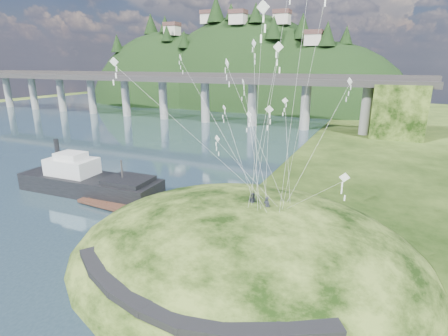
% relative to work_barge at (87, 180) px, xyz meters
% --- Properties ---
extents(ground, '(320.00, 320.00, 0.00)m').
position_rel_work_barge_xyz_m(ground, '(18.21, -7.72, -1.87)').
color(ground, black).
rests_on(ground, ground).
extents(grass_hill, '(36.00, 32.00, 13.00)m').
position_rel_work_barge_xyz_m(grass_hill, '(26.21, -5.72, -3.37)').
color(grass_hill, black).
rests_on(grass_hill, ground).
extents(footpath, '(22.29, 5.84, 0.83)m').
position_rel_work_barge_xyz_m(footpath, '(25.67, -17.47, 0.22)').
color(footpath, black).
rests_on(footpath, ground).
extents(bridge, '(160.00, 11.00, 15.00)m').
position_rel_work_barge_xyz_m(bridge, '(-8.25, 62.34, 7.84)').
color(bridge, '#2D2B2B').
rests_on(bridge, ground).
extents(far_ridge, '(153.00, 70.00, 94.50)m').
position_rel_work_barge_xyz_m(far_ridge, '(-25.37, 114.45, -9.30)').
color(far_ridge, black).
rests_on(far_ridge, ground).
extents(work_barge, '(21.57, 6.87, 7.46)m').
position_rel_work_barge_xyz_m(work_barge, '(0.00, 0.00, 0.00)').
color(work_barge, black).
rests_on(work_barge, ground).
extents(wooden_dock, '(14.76, 3.18, 1.05)m').
position_rel_work_barge_xyz_m(wooden_dock, '(9.24, -3.10, -1.41)').
color(wooden_dock, '#3A2117').
rests_on(wooden_dock, ground).
extents(kite_flyers, '(2.52, 1.25, 1.92)m').
position_rel_work_barge_xyz_m(kite_flyers, '(27.22, -4.91, 4.04)').
color(kite_flyers, '#23252F').
rests_on(kite_flyers, ground).
extents(kite_swarm, '(19.44, 16.28, 17.69)m').
position_rel_work_barge_xyz_m(kite_swarm, '(26.19, -3.93, 14.84)').
color(kite_swarm, white).
rests_on(kite_swarm, ground).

